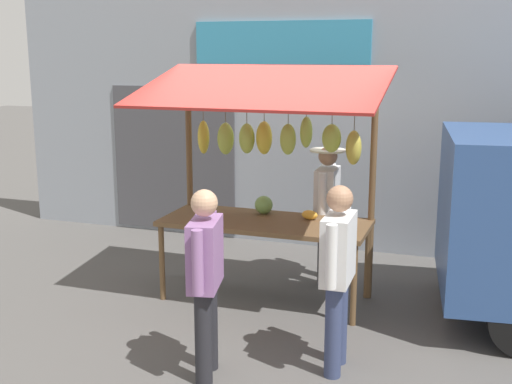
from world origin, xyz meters
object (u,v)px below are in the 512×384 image
at_px(market_stall, 268,156).
at_px(vendor_with_sunhat, 327,204).
at_px(shopper_in_striped_shirt, 338,266).
at_px(shopper_with_shopping_bag, 205,272).

distance_m(market_stall, vendor_with_sunhat, 1.04).
height_order(shopper_in_striped_shirt, shopper_with_shopping_bag, shopper_in_striped_shirt).
relative_size(market_stall, vendor_with_sunhat, 1.57).
xyz_separation_m(market_stall, shopper_with_shopping_bag, (-0.09, 1.88, -0.65)).
bearing_deg(shopper_with_shopping_bag, vendor_with_sunhat, -21.55).
distance_m(market_stall, shopper_with_shopping_bag, 1.99).
xyz_separation_m(shopper_in_striped_shirt, shopper_with_shopping_bag, (0.98, 0.46, -0.01)).
relative_size(market_stall, shopper_with_shopping_bag, 1.58).
height_order(market_stall, vendor_with_sunhat, market_stall).
relative_size(vendor_with_sunhat, shopper_in_striped_shirt, 1.00).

